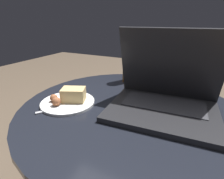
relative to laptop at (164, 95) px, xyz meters
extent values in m
cylinder|color=black|center=(-0.11, -0.02, -0.31)|extent=(0.06, 0.06, 0.49)
cylinder|color=black|center=(-0.11, -0.02, -0.06)|extent=(0.76, 0.76, 0.02)
cube|color=#232326|center=(0.00, -0.03, -0.04)|extent=(0.35, 0.28, 0.02)
cube|color=#333338|center=(0.00, 0.01, -0.03)|extent=(0.27, 0.14, 0.00)
cube|color=#232326|center=(0.00, 0.06, 0.09)|extent=(0.34, 0.10, 0.25)
cube|color=silver|center=(0.00, 0.06, 0.09)|extent=(0.32, 0.09, 0.22)
cylinder|color=brown|center=(-0.21, 0.22, 0.04)|extent=(0.06, 0.06, 0.19)
cylinder|color=white|center=(-0.21, 0.22, 0.16)|extent=(0.06, 0.06, 0.03)
cylinder|color=white|center=(-0.32, -0.11, -0.05)|extent=(0.19, 0.19, 0.01)
cube|color=#DBB775|center=(-0.30, -0.09, -0.02)|extent=(0.10, 0.08, 0.05)
sphere|color=#9E5B38|center=(-0.36, -0.13, -0.03)|extent=(0.03, 0.03, 0.03)
sphere|color=#9E5B38|center=(-0.33, -0.15, -0.03)|extent=(0.03, 0.03, 0.03)
cube|color=#B2B2B7|center=(-0.32, -0.17, -0.05)|extent=(0.08, 0.11, 0.00)
cube|color=#B2B2B7|center=(-0.27, -0.09, -0.05)|extent=(0.05, 0.06, 0.00)
camera|label=1|loc=(0.08, -0.54, 0.23)|focal=28.00mm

